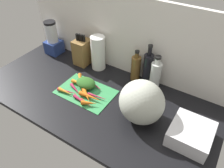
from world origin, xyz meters
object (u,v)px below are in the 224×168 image
at_px(bottle_2, 155,75).
at_px(carrot_9, 67,91).
at_px(carrot_4, 91,97).
at_px(blender_appliance, 53,40).
at_px(carrot_1, 80,80).
at_px(bottle_1, 148,69).
at_px(carrot_0, 80,100).
at_px(dish_rack, 191,134).
at_px(carrot_10, 86,103).
at_px(bottle_0, 136,68).
at_px(paper_towel_roll, 98,53).
at_px(carrot_6, 86,95).
at_px(carrot_11, 97,97).
at_px(carrot_2, 75,89).
at_px(cutting_board, 86,92).
at_px(carrot_5, 80,83).
at_px(winter_squash, 142,102).
at_px(carrot_3, 95,85).
at_px(knife_block, 82,52).
at_px(carrot_7, 66,92).
at_px(carrot_8, 89,103).

bearing_deg(bottle_2, carrot_9, -142.00).
height_order(carrot_4, blender_appliance, blender_appliance).
xyz_separation_m(carrot_1, bottle_1, (0.42, 0.26, 0.11)).
xyz_separation_m(carrot_0, dish_rack, (0.72, 0.09, 0.03)).
bearing_deg(carrot_4, bottle_1, 56.27).
height_order(carrot_0, blender_appliance, blender_appliance).
bearing_deg(bottle_2, blender_appliance, -178.66).
distance_m(carrot_10, bottle_0, 0.46).
bearing_deg(paper_towel_roll, dish_rack, -19.88).
xyz_separation_m(carrot_4, carrot_6, (-0.04, 0.00, -0.00)).
bearing_deg(carrot_4, carrot_11, 45.36).
height_order(carrot_0, dish_rack, dish_rack).
distance_m(blender_appliance, paper_towel_roll, 0.47).
height_order(carrot_2, carrot_4, carrot_4).
bearing_deg(blender_appliance, cutting_board, -26.40).
distance_m(carrot_4, blender_appliance, 0.73).
bearing_deg(carrot_11, bottle_2, 48.05).
height_order(cutting_board, carrot_11, carrot_11).
bearing_deg(carrot_10, carrot_5, 140.75).
relative_size(bottle_0, dish_rack, 1.06).
bearing_deg(paper_towel_roll, cutting_board, -72.07).
relative_size(cutting_board, carrot_4, 2.34).
height_order(carrot_6, carrot_10, carrot_6).
relative_size(carrot_6, bottle_2, 0.51).
relative_size(winter_squash, bottle_2, 1.03).
bearing_deg(blender_appliance, carrot_1, -25.05).
xyz_separation_m(carrot_6, dish_rack, (0.71, 0.03, 0.02)).
xyz_separation_m(carrot_5, carrot_9, (-0.02, -0.11, -0.00)).
distance_m(carrot_3, carrot_9, 0.20).
relative_size(carrot_1, carrot_3, 0.95).
bearing_deg(carrot_4, bottle_2, 47.79).
relative_size(paper_towel_roll, bottle_2, 1.02).
bearing_deg(knife_block, carrot_3, -37.56).
bearing_deg(bottle_0, carrot_0, -114.89).
bearing_deg(carrot_2, winter_squash, 2.05).
xyz_separation_m(carrot_10, dish_rack, (0.67, 0.09, 0.03)).
distance_m(knife_block, blender_appliance, 0.32).
bearing_deg(bottle_2, bottle_1, 164.76).
xyz_separation_m(carrot_9, knife_block, (-0.14, 0.37, 0.09)).
bearing_deg(carrot_2, carrot_10, -24.39).
bearing_deg(bottle_2, cutting_board, -142.03).
height_order(carrot_4, carrot_7, carrot_4).
bearing_deg(carrot_3, carrot_11, -46.60).
bearing_deg(cutting_board, bottle_2, 37.97).
height_order(carrot_5, bottle_2, bottle_2).
distance_m(carrot_2, carrot_8, 0.19).
xyz_separation_m(carrot_5, bottle_1, (0.40, 0.29, 0.11)).
height_order(winter_squash, dish_rack, winter_squash).
height_order(carrot_11, winter_squash, winter_squash).
height_order(cutting_board, carrot_4, carrot_4).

